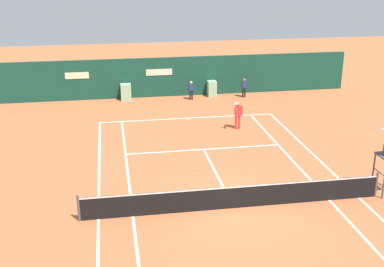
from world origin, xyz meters
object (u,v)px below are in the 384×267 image
ball_kid_left_post (191,89)px  ball_kid_centre_post (244,87)px  tennis_ball_near_service_line (150,138)px  tennis_ball_by_sideline (164,137)px  tennis_ball_mid_court (198,174)px  player_on_baseline (238,113)px

ball_kid_left_post → ball_kid_centre_post: bearing=172.3°
tennis_ball_near_service_line → tennis_ball_by_sideline: size_ratio=1.00×
ball_kid_centre_post → tennis_ball_by_sideline: 9.76m
tennis_ball_mid_court → tennis_ball_by_sideline: same height
player_on_baseline → tennis_ball_mid_court: bearing=65.0°
ball_kid_centre_post → tennis_ball_near_service_line: 10.25m
tennis_ball_mid_court → tennis_ball_by_sideline: size_ratio=1.00×
ball_kid_left_post → tennis_ball_near_service_line: 8.04m
player_on_baseline → tennis_ball_mid_court: (-3.37, -5.89, -0.93)m
ball_kid_left_post → tennis_ball_by_sideline: 7.78m
player_on_baseline → ball_kid_centre_post: (2.15, 6.49, -0.19)m
tennis_ball_near_service_line → ball_kid_left_post: bearing=64.2°
tennis_ball_mid_court → player_on_baseline: bearing=60.2°
ball_kid_centre_post → tennis_ball_by_sideline: size_ratio=19.67×
ball_kid_left_post → tennis_ball_near_service_line: (-3.48, -7.21, -0.72)m
tennis_ball_near_service_line → tennis_ball_mid_court: bearing=-71.5°
player_on_baseline → tennis_ball_by_sideline: 4.51m
player_on_baseline → ball_kid_left_post: size_ratio=1.42×
ball_kid_centre_post → tennis_ball_by_sideline: (-6.50, -7.25, -0.74)m
player_on_baseline → ball_kid_centre_post: bearing=-103.6°
ball_kid_left_post → tennis_ball_mid_court: size_ratio=19.18×
ball_kid_left_post → player_on_baseline: bearing=96.3°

